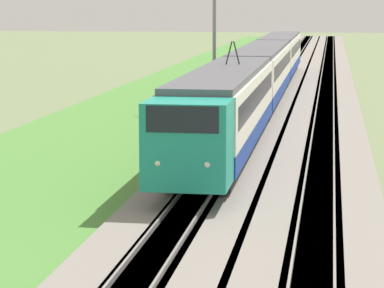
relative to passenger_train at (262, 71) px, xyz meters
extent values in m
cube|color=gray|center=(1.32, 0.00, -2.26)|extent=(240.00, 4.40, 0.30)
cube|color=gray|center=(1.32, -4.18, -2.26)|extent=(240.00, 4.40, 0.30)
cube|color=#4C4238|center=(1.32, 0.00, -2.26)|extent=(240.00, 1.57, 0.30)
cube|color=gray|center=(1.32, 0.53, -2.04)|extent=(240.00, 0.07, 0.15)
cube|color=gray|center=(1.32, -0.53, -2.04)|extent=(240.00, 0.07, 0.15)
cube|color=#4C4238|center=(1.32, -4.18, -2.26)|extent=(240.00, 1.57, 0.30)
cube|color=gray|center=(1.32, -3.65, -2.04)|extent=(240.00, 0.07, 0.15)
cube|color=gray|center=(1.32, -4.71, -2.04)|extent=(240.00, 0.07, 0.15)
cube|color=#4C8438|center=(1.32, 7.17, -2.35)|extent=(240.00, 10.57, 0.12)
cube|color=teal|center=(-31.04, 0.00, -0.01)|extent=(2.33, 2.74, 2.80)
cube|color=black|center=(-31.38, 0.00, 0.92)|extent=(1.68, 2.28, 0.84)
sphere|color=#F2EAC6|center=(-32.15, 0.78, -0.48)|extent=(0.20, 0.20, 0.20)
sphere|color=#F2EAC6|center=(-32.15, -0.78, -0.48)|extent=(0.20, 0.20, 0.20)
cube|color=navy|center=(-20.60, 0.00, -1.02)|extent=(18.55, 2.85, 0.78)
cube|color=silver|center=(-20.60, 0.00, 0.38)|extent=(18.55, 2.85, 2.01)
cube|color=black|center=(-20.60, 0.00, 0.54)|extent=(17.06, 2.87, 0.85)
cube|color=#515156|center=(-20.60, 0.00, 1.51)|extent=(18.55, 2.62, 0.25)
cube|color=black|center=(-20.60, 0.00, -1.69)|extent=(17.62, 2.42, 0.55)
cylinder|color=black|center=(-28.07, 0.53, -1.53)|extent=(0.86, 0.12, 0.86)
cylinder|color=black|center=(-28.07, -0.53, -1.53)|extent=(0.86, 0.12, 0.86)
cube|color=navy|center=(-0.29, 0.00, -1.02)|extent=(20.88, 2.85, 0.78)
cube|color=silver|center=(-0.29, 0.00, 0.38)|extent=(20.88, 2.85, 2.01)
cube|color=black|center=(-0.29, 0.00, 0.54)|extent=(19.21, 2.87, 0.85)
cube|color=#515156|center=(-0.29, 0.00, 1.51)|extent=(20.88, 2.62, 0.25)
cube|color=black|center=(-0.29, 0.00, -1.69)|extent=(19.83, 2.42, 0.55)
cube|color=navy|center=(21.19, 0.00, -1.02)|extent=(20.88, 2.85, 0.78)
cube|color=silver|center=(21.19, 0.00, 0.38)|extent=(20.88, 2.85, 2.01)
cube|color=black|center=(21.19, 0.00, 0.54)|extent=(19.21, 2.87, 0.85)
cube|color=#515156|center=(21.19, 0.00, 1.51)|extent=(20.88, 2.62, 0.25)
cube|color=black|center=(21.19, 0.00, -1.69)|extent=(19.83, 2.42, 0.55)
cylinder|color=black|center=(-17.82, 0.17, 2.19)|extent=(0.06, 0.33, 1.08)
cylinder|color=black|center=(-17.82, -0.17, 2.19)|extent=(0.06, 0.33, 1.08)
cube|color=black|center=(-28.07, 0.00, -2.41)|extent=(0.10, 0.10, 0.00)
cylinder|color=slate|center=(-3.39, 2.72, 2.42)|extent=(0.22, 0.22, 9.67)
camera|label=1|loc=(-59.61, -4.52, 4.51)|focal=85.00mm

